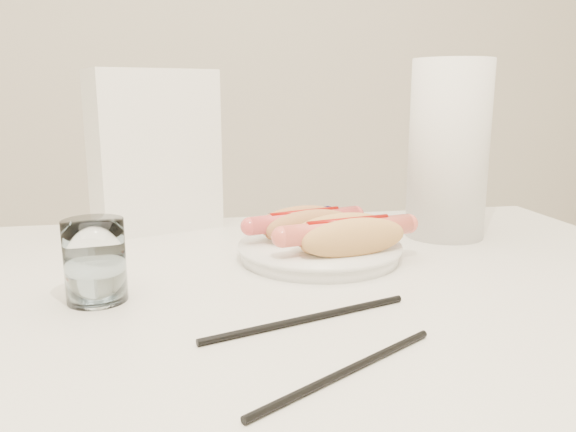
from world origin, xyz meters
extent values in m
cube|color=white|center=(0.00, 0.00, 0.73)|extent=(1.20, 0.80, 0.04)
cylinder|color=silver|center=(0.54, 0.34, 0.35)|extent=(0.04, 0.04, 0.71)
cylinder|color=white|center=(0.09, 0.10, 0.76)|extent=(0.29, 0.29, 0.02)
ellipsoid|color=tan|center=(0.09, 0.12, 0.79)|extent=(0.15, 0.08, 0.05)
ellipsoid|color=tan|center=(0.08, 0.16, 0.79)|extent=(0.15, 0.08, 0.05)
ellipsoid|color=tan|center=(0.08, 0.14, 0.78)|extent=(0.14, 0.09, 0.03)
cylinder|color=#E2504F|center=(0.08, 0.14, 0.80)|extent=(0.18, 0.08, 0.03)
cylinder|color=#990A05|center=(0.08, 0.14, 0.81)|extent=(0.11, 0.04, 0.01)
ellipsoid|color=#E3A358|center=(0.13, 0.04, 0.80)|extent=(0.16, 0.07, 0.05)
ellipsoid|color=#E3A358|center=(0.12, 0.08, 0.80)|extent=(0.16, 0.07, 0.05)
ellipsoid|color=#E3A358|center=(0.12, 0.06, 0.78)|extent=(0.15, 0.09, 0.03)
cylinder|color=#EE6554|center=(0.12, 0.06, 0.80)|extent=(0.20, 0.07, 0.03)
cylinder|color=#990A05|center=(0.12, 0.06, 0.81)|extent=(0.12, 0.04, 0.01)
cylinder|color=silver|center=(-0.20, -0.01, 0.80)|extent=(0.07, 0.07, 0.10)
cylinder|color=black|center=(0.03, -0.12, 0.75)|extent=(0.24, 0.08, 0.01)
cylinder|color=black|center=(0.04, -0.24, 0.75)|extent=(0.20, 0.12, 0.01)
cube|color=white|center=(-0.14, 0.35, 0.89)|extent=(0.23, 0.18, 0.27)
cube|color=#141239|center=(0.16, 0.35, 0.75)|extent=(0.18, 0.18, 0.01)
cylinder|color=white|center=(0.33, 0.19, 0.89)|extent=(0.15, 0.15, 0.29)
camera|label=1|loc=(-0.10, -0.67, 0.99)|focal=35.47mm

